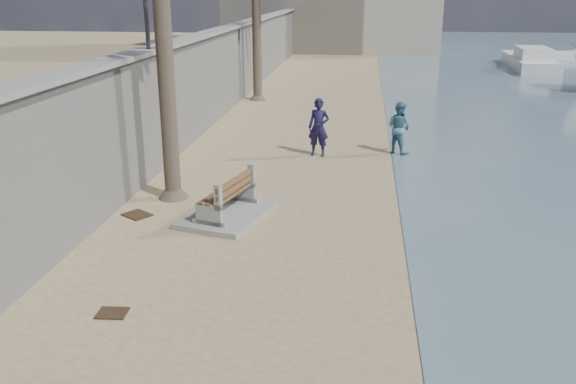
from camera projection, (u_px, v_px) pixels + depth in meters
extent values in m
cube|color=gray|center=(215.00, 76.00, 25.37)|extent=(0.45, 70.00, 3.50)
cube|color=gray|center=(213.00, 32.00, 24.79)|extent=(0.80, 70.00, 0.12)
cube|color=gray|center=(228.00, 215.00, 14.70)|extent=(2.22, 2.78, 0.13)
cylinder|color=brown|center=(164.00, 46.00, 14.83)|extent=(0.42, 0.42, 7.84)
cylinder|color=brown|center=(257.00, 29.00, 28.95)|extent=(0.44, 0.44, 6.82)
imported|color=#171439|center=(319.00, 123.00, 19.78)|extent=(0.85, 0.64, 2.17)
imported|color=teal|center=(399.00, 125.00, 20.12)|extent=(1.17, 1.14, 1.91)
cube|color=#382616|center=(137.00, 215.00, 14.83)|extent=(0.83, 0.79, 0.03)
cube|color=#382616|center=(112.00, 313.00, 10.36)|extent=(0.53, 0.43, 0.03)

